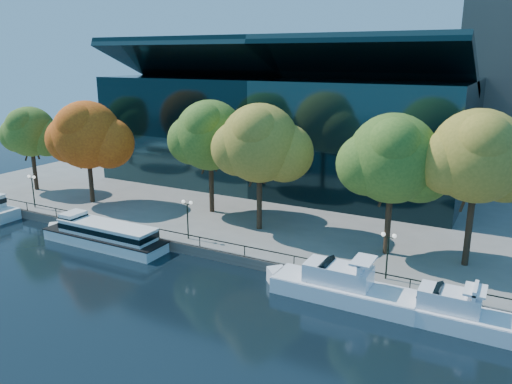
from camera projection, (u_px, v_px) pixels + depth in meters
The scene contains 16 objects.
ground at pixel (180, 268), 46.04m from camera, with size 160.00×160.00×0.00m, color black.
promenade at pixel (322, 180), 76.85m from camera, with size 90.00×67.08×1.00m.
railing at pixel (200, 237), 48.30m from camera, with size 88.20×0.08×0.99m.
convention_building at pixel (287, 130), 72.66m from camera, with size 50.00×24.57×21.43m.
tour_boat at pixel (101, 233), 51.34m from camera, with size 15.60×3.48×2.96m.
cruiser_near at pixel (338, 285), 39.95m from camera, with size 12.96×3.34×3.76m.
cruiser_far at pixel (449, 311), 36.00m from camera, with size 10.57×2.93×3.45m.
tree_0 at pixel (31, 133), 67.12m from camera, with size 8.42×6.90×11.43m.
tree_1 at pixel (88, 136), 61.03m from camera, with size 10.41×8.54×12.74m.
tree_2 at pixel (211, 137), 57.00m from camera, with size 10.11×8.29×13.18m.
tree_3 at pixel (261, 145), 51.01m from camera, with size 10.20×8.37×13.37m.
tree_4 at pixel (394, 161), 44.41m from camera, with size 10.13×8.31×13.14m.
tree_5 at pixel (479, 158), 41.63m from camera, with size 9.96×8.17×13.80m.
lamp_0 at pixel (32, 184), 60.29m from camera, with size 1.26×0.36×4.03m.
lamp_1 at pixel (187, 210), 49.85m from camera, with size 1.26×0.36×4.03m.
lamp_2 at pixel (388, 245), 40.73m from camera, with size 1.26×0.36×4.03m.
Camera 1 is at (26.25, -34.23, 18.91)m, focal length 35.00 mm.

